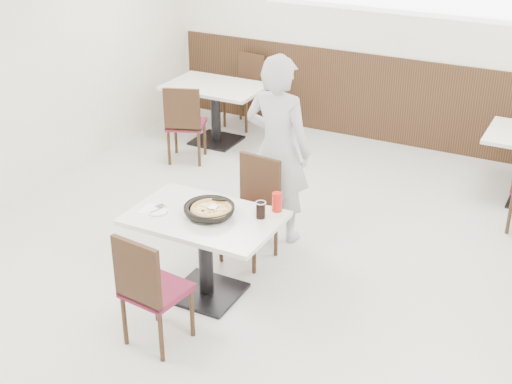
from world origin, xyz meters
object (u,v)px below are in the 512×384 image
at_px(chair_near, 156,288).
at_px(bg_chair_left_far, 243,92).
at_px(chair_far, 248,212).
at_px(diner_person, 278,149).
at_px(pizza, 211,211).
at_px(main_table, 206,256).
at_px(bg_chair_left_near, 186,122).
at_px(side_plate, 158,211).
at_px(red_cup, 277,202).
at_px(bg_table_left, 216,114).
at_px(pizza_pan, 209,211).
at_px(cola_glass, 261,210).

height_order(chair_near, bg_chair_left_far, same).
distance_m(chair_far, diner_person, 0.67).
bearing_deg(pizza, main_table, -178.24).
relative_size(chair_near, bg_chair_left_near, 1.00).
distance_m(chair_near, pizza, 0.78).
distance_m(chair_near, side_plate, 0.74).
distance_m(chair_near, red_cup, 1.20).
xyz_separation_m(red_cup, bg_table_left, (-2.14, 2.67, -0.45)).
bearing_deg(pizza, chair_near, -95.79).
xyz_separation_m(chair_near, red_cup, (0.48, 1.04, 0.35)).
distance_m(pizza, diner_person, 1.19).
bearing_deg(pizza, pizza_pan, 146.00).
xyz_separation_m(chair_near, pizza_pan, (0.04, 0.72, 0.32)).
distance_m(red_cup, bg_chair_left_near, 2.97).
bearing_deg(diner_person, bg_chair_left_near, -31.23).
bearing_deg(chair_near, main_table, 96.07).
height_order(side_plate, red_cup, red_cup).
height_order(pizza_pan, bg_table_left, pizza_pan).
distance_m(red_cup, diner_person, 0.94).
xyz_separation_m(chair_near, bg_chair_left_far, (-1.62, 4.37, 0.00)).
bearing_deg(bg_chair_left_near, side_plate, -82.35).
xyz_separation_m(red_cup, bg_chair_left_far, (-2.10, 3.33, -0.35)).
bearing_deg(diner_person, red_cup, 117.77).
height_order(pizza, cola_glass, cola_glass).
relative_size(diner_person, bg_table_left, 1.50).
xyz_separation_m(main_table, chair_near, (-0.00, -0.69, 0.10)).
relative_size(chair_near, red_cup, 5.94).
bearing_deg(main_table, bg_chair_left_far, 113.87).
height_order(bg_chair_left_near, bg_chair_left_far, same).
bearing_deg(pizza_pan, main_table, -146.80).
bearing_deg(red_cup, bg_table_left, 128.78).
bearing_deg(red_cup, diner_person, 115.48).
xyz_separation_m(main_table, cola_glass, (0.42, 0.18, 0.44)).
xyz_separation_m(cola_glass, bg_chair_left_far, (-2.04, 3.49, -0.34)).
bearing_deg(side_plate, red_cup, 28.80).
bearing_deg(bg_chair_left_near, pizza, -73.71).
height_order(diner_person, bg_table_left, diner_person).
distance_m(pizza, red_cup, 0.54).
bearing_deg(cola_glass, bg_chair_left_far, 120.31).
distance_m(cola_glass, red_cup, 0.18).
bearing_deg(chair_far, chair_near, 94.29).
relative_size(pizza, bg_chair_left_far, 0.30).
height_order(chair_far, red_cup, chair_far).
distance_m(pizza, bg_table_left, 3.50).
distance_m(pizza_pan, red_cup, 0.55).
height_order(side_plate, bg_chair_left_near, bg_chair_left_near).
relative_size(chair_near, chair_far, 1.00).
height_order(chair_near, cola_glass, chair_near).
bearing_deg(chair_far, side_plate, 69.06).
relative_size(side_plate, diner_person, 0.09).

